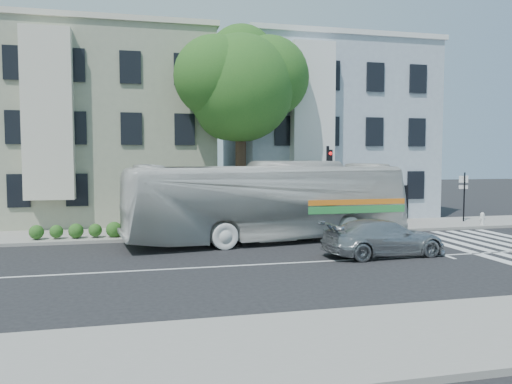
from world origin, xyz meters
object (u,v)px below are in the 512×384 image
object	(u,v)px
sedan	(384,238)
fire_hydrant	(482,219)
traffic_signal	(328,178)
bus	(269,201)

from	to	relation	value
sedan	fire_hydrant	distance (m)	10.83
traffic_signal	fire_hydrant	world-z (taller)	traffic_signal
bus	traffic_signal	distance (m)	3.64
bus	sedan	xyz separation A→B (m)	(3.54, -4.45, -1.14)
bus	sedan	distance (m)	5.79
fire_hydrant	bus	bearing A→B (deg)	-173.39
bus	fire_hydrant	bearing A→B (deg)	-91.25
sedan	traffic_signal	world-z (taller)	traffic_signal
fire_hydrant	sedan	bearing A→B (deg)	-146.94
traffic_signal	fire_hydrant	size ratio (longest dim) A/B	6.31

